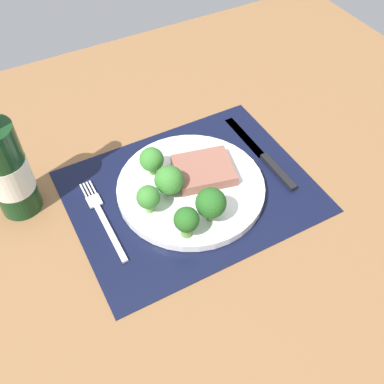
{
  "coord_description": "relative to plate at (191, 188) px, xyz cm",
  "views": [
    {
      "loc": [
        -25.17,
        -47.15,
        61.9
      ],
      "look_at": [
        -0.63,
        -1.63,
        1.9
      ],
      "focal_mm": 41.87,
      "sensor_mm": 36.0,
      "label": 1
    }
  ],
  "objects": [
    {
      "name": "broccoli_near_steak",
      "position": [
        -8.94,
        -1.83,
        4.15
      ],
      "size": [
        4.03,
        4.03,
        5.51
      ],
      "color": "#6B994C",
      "rests_on": "plate"
    },
    {
      "name": "broccoli_center",
      "position": [
        -4.21,
        -0.23,
        4.21
      ],
      "size": [
        5.1,
        5.1,
        6.0
      ],
      "color": "#6B994C",
      "rests_on": "plate"
    },
    {
      "name": "steak",
      "position": [
        3.32,
        1.2,
        1.83
      ],
      "size": [
        12.09,
        10.91,
        2.05
      ],
      "primitive_type": "cube",
      "rotation": [
        0.0,
        0.0,
        -0.23
      ],
      "color": "#8C5647",
      "rests_on": "plate"
    },
    {
      "name": "ground_plane",
      "position": [
        0.0,
        0.0,
        -2.6
      ],
      "size": [
        140.0,
        110.0,
        3.0
      ],
      "primitive_type": "cube",
      "color": "brown"
    },
    {
      "name": "broccoli_front_edge",
      "position": [
        -5.71,
        -9.22,
        4.44
      ],
      "size": [
        4.17,
        4.17,
        6.0
      ],
      "color": "#5B8942",
      "rests_on": "plate"
    },
    {
      "name": "placemat",
      "position": [
        0.0,
        0.0,
        -0.95
      ],
      "size": [
        43.01,
        33.77,
        0.3
      ],
      "primitive_type": "cube",
      "color": "black",
      "rests_on": "ground_plane"
    },
    {
      "name": "fork",
      "position": [
        -16.44,
        1.42,
        -0.55
      ],
      "size": [
        2.4,
        19.2,
        0.5
      ],
      "rotation": [
        0.0,
        0.0,
        -0.04
      ],
      "color": "silver",
      "rests_on": "placemat"
    },
    {
      "name": "wine_bottle",
      "position": [
        -27.91,
        11.31,
        8.53
      ],
      "size": [
        7.2,
        7.2,
        28.11
      ],
      "color": "#143819",
      "rests_on": "ground_plane"
    },
    {
      "name": "knife",
      "position": [
        16.59,
        0.53,
        -0.5
      ],
      "size": [
        1.8,
        23.0,
        0.8
      ],
      "rotation": [
        0.0,
        0.0,
        0.04
      ],
      "color": "black",
      "rests_on": "placemat"
    },
    {
      "name": "plate",
      "position": [
        0.0,
        0.0,
        0.0
      ],
      "size": [
        26.7,
        26.7,
        1.6
      ],
      "primitive_type": "cylinder",
      "color": "white",
      "rests_on": "placemat"
    },
    {
      "name": "broccoli_near_fork",
      "position": [
        -0.75,
        -8.28,
        4.89
      ],
      "size": [
        5.13,
        5.13,
        6.73
      ],
      "color": "#5B8942",
      "rests_on": "plate"
    },
    {
      "name": "broccoli_back_left",
      "position": [
        -4.75,
        5.93,
        4.18
      ],
      "size": [
        4.41,
        4.41,
        5.67
      ],
      "color": "#5B8942",
      "rests_on": "plate"
    }
  ]
}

